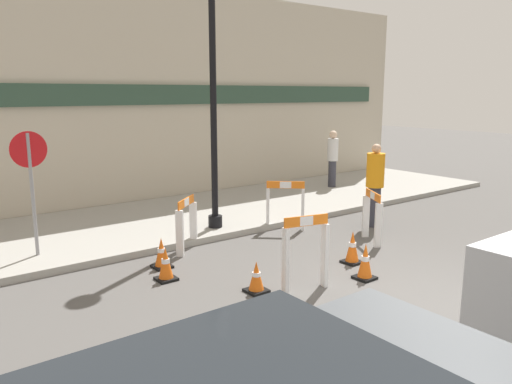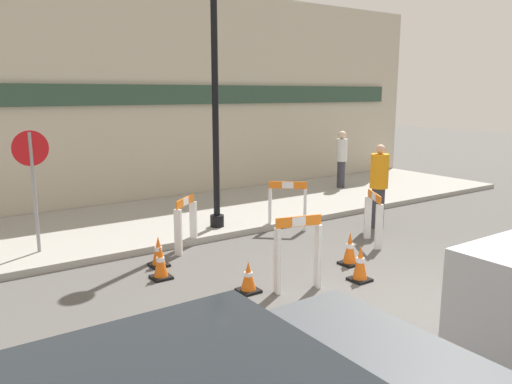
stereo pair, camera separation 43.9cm
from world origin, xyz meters
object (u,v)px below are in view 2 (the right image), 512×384
streetlamp_post (215,60)px  person_worker (379,184)px  stop_sign (32,171)px  person_pedestrian (342,157)px

streetlamp_post → person_worker: 4.25m
stop_sign → person_worker: (6.43, -1.93, -0.59)m
stop_sign → person_worker: stop_sign is taller
stop_sign → person_worker: size_ratio=1.18×
stop_sign → streetlamp_post: bearing=169.8°
person_worker → person_pedestrian: bearing=-121.4°
streetlamp_post → stop_sign: bearing=174.8°
person_worker → streetlamp_post: bearing=-26.8°
person_worker → person_pedestrian: person_worker is taller
streetlamp_post → person_pedestrian: bearing=18.4°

